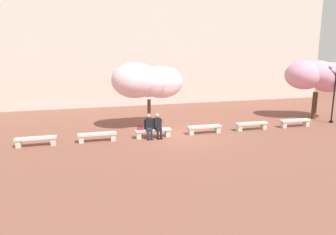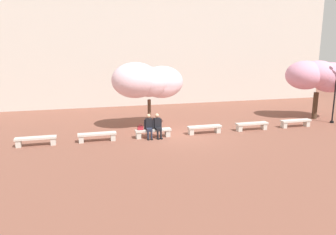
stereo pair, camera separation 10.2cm
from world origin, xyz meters
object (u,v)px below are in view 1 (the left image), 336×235
(person_seated_right, at_px, (158,125))
(cherry_tree_secondary, at_px, (317,76))
(stone_bench_far_east, at_px, (295,122))
(stone_bench_west_end, at_px, (36,140))
(cherry_tree_main, at_px, (147,81))
(stone_bench_center, at_px, (153,132))
(stone_bench_near_east, at_px, (204,128))
(lamp_post_with_banner, at_px, (335,84))
(handbag, at_px, (140,128))
(stone_bench_near_west, at_px, (97,136))
(stone_bench_east_end, at_px, (252,125))
(person_seated_left, at_px, (149,125))

(person_seated_right, distance_m, cherry_tree_secondary, 11.62)
(stone_bench_far_east, bearing_deg, person_seated_right, -179.64)
(stone_bench_west_end, bearing_deg, cherry_tree_main, 19.88)
(stone_bench_far_east, bearing_deg, stone_bench_center, 180.00)
(cherry_tree_main, bearing_deg, stone_bench_far_east, -14.27)
(stone_bench_near_east, bearing_deg, lamp_post_with_banner, 2.24)
(stone_bench_west_end, bearing_deg, handbag, 0.17)
(stone_bench_west_end, distance_m, stone_bench_far_east, 14.70)
(stone_bench_near_west, height_order, stone_bench_east_end, same)
(person_seated_right, bearing_deg, cherry_tree_secondary, 8.75)
(person_seated_left, bearing_deg, stone_bench_near_east, 0.96)
(stone_bench_near_east, bearing_deg, person_seated_left, -179.04)
(cherry_tree_secondary, bearing_deg, lamp_post_with_banner, -78.87)
(stone_bench_west_end, height_order, cherry_tree_main, cherry_tree_main)
(stone_bench_near_east, xyz_separation_m, stone_bench_east_end, (2.94, 0.00, 0.00))
(person_seated_right, bearing_deg, stone_bench_west_end, 179.50)
(handbag, relative_size, lamp_post_with_banner, 0.08)
(stone_bench_west_end, height_order, stone_bench_east_end, same)
(handbag, distance_m, lamp_post_with_banner, 12.61)
(stone_bench_center, bearing_deg, person_seated_left, -167.19)
(stone_bench_near_west, xyz_separation_m, stone_bench_far_east, (11.76, 0.00, 0.00))
(stone_bench_far_east, xyz_separation_m, cherry_tree_main, (-8.63, 2.19, 2.48))
(person_seated_left, xyz_separation_m, cherry_tree_main, (0.42, 2.25, 2.09))
(stone_bench_east_end, xyz_separation_m, lamp_post_with_banner, (5.90, 0.35, 2.18))
(stone_bench_west_end, relative_size, stone_bench_east_end, 1.00)
(stone_bench_east_end, xyz_separation_m, handbag, (-6.56, 0.02, 0.27))
(person_seated_right, bearing_deg, cherry_tree_main, 91.15)
(stone_bench_center, relative_size, stone_bench_far_east, 1.00)
(person_seated_right, height_order, handbag, person_seated_right)
(stone_bench_west_end, xyz_separation_m, stone_bench_near_east, (8.82, 0.00, 0.00))
(stone_bench_east_end, distance_m, lamp_post_with_banner, 6.30)
(stone_bench_center, height_order, cherry_tree_main, cherry_tree_main)
(stone_bench_near_east, bearing_deg, stone_bench_east_end, 0.00)
(person_seated_left, bearing_deg, cherry_tree_secondary, 8.41)
(stone_bench_center, distance_m, cherry_tree_secondary, 11.92)
(stone_bench_near_west, relative_size, person_seated_left, 1.50)
(stone_bench_west_end, height_order, lamp_post_with_banner, lamp_post_with_banner)
(person_seated_left, xyz_separation_m, person_seated_right, (0.47, -0.00, 0.00))
(stone_bench_near_east, distance_m, stone_bench_far_east, 5.88)
(stone_bench_west_end, bearing_deg, stone_bench_far_east, 0.00)
(person_seated_right, bearing_deg, stone_bench_near_west, 179.04)
(lamp_post_with_banner, bearing_deg, stone_bench_near_east, -177.76)
(lamp_post_with_banner, bearing_deg, stone_bench_center, -178.32)
(stone_bench_near_west, height_order, person_seated_right, person_seated_right)
(stone_bench_near_east, relative_size, cherry_tree_secondary, 0.47)
(handbag, xyz_separation_m, lamp_post_with_banner, (12.46, 0.33, 1.91))
(person_seated_left, bearing_deg, stone_bench_center, 12.81)
(stone_bench_center, relative_size, handbag, 5.72)
(lamp_post_with_banner, bearing_deg, handbag, -178.48)
(stone_bench_near_west, relative_size, handbag, 5.72)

